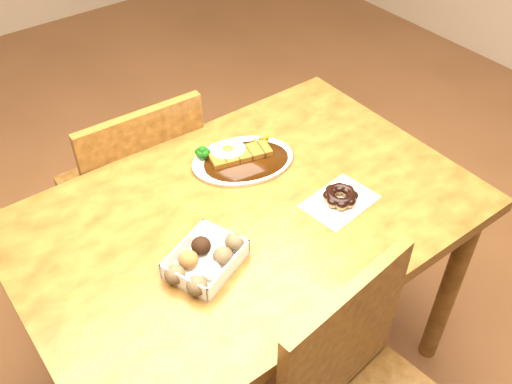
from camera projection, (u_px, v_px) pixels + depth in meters
ground at (250, 364)px, 2.00m from camera, size 6.00×6.00×0.00m
table at (248, 237)px, 1.57m from camera, size 1.20×0.80×0.75m
chair_far at (138, 191)px, 1.96m from camera, size 0.44×0.44×0.87m
katsu_curry_plate at (241, 158)px, 1.64m from camera, size 0.34×0.29×0.06m
donut_box at (205, 260)px, 1.34m from camera, size 0.22×0.19×0.05m
pon_de_ring at (340, 197)px, 1.51m from camera, size 0.21×0.16×0.04m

